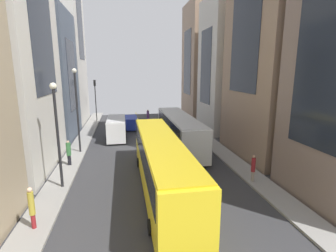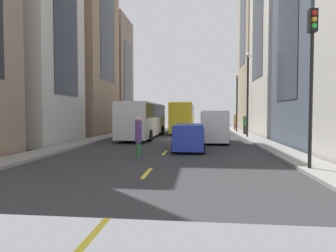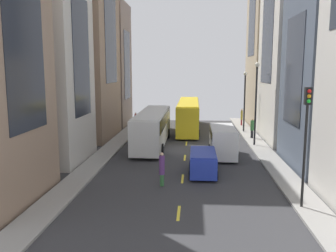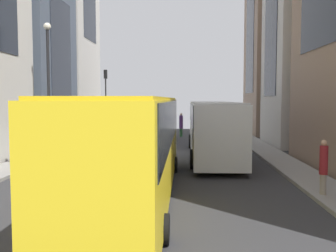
% 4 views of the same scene
% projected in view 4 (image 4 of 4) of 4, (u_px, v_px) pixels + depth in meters
% --- Properties ---
extents(ground_plane, '(39.98, 39.98, 0.00)m').
position_uv_depth(ground_plane, '(160.00, 152.00, 25.27)').
color(ground_plane, '#333335').
extents(sidewalk_west, '(1.82, 44.00, 0.15)m').
position_uv_depth(sidewalk_west, '(267.00, 152.00, 24.94)').
color(sidewalk_west, gray).
rests_on(sidewalk_west, ground).
extents(sidewalk_east, '(1.82, 44.00, 0.15)m').
position_uv_depth(sidewalk_east, '(56.00, 150.00, 25.59)').
color(sidewalk_east, gray).
rests_on(sidewalk_east, ground).
extents(lane_stripe_0, '(0.16, 2.00, 0.01)m').
position_uv_depth(lane_stripe_0, '(172.00, 128.00, 46.19)').
color(lane_stripe_0, yellow).
rests_on(lane_stripe_0, ground).
extents(lane_stripe_1, '(0.16, 2.00, 0.01)m').
position_uv_depth(lane_stripe_1, '(170.00, 132.00, 40.22)').
color(lane_stripe_1, yellow).
rests_on(lane_stripe_1, ground).
extents(lane_stripe_2, '(0.16, 2.00, 0.01)m').
position_uv_depth(lane_stripe_2, '(167.00, 138.00, 34.24)').
color(lane_stripe_2, yellow).
rests_on(lane_stripe_2, ground).
extents(lane_stripe_3, '(0.16, 2.00, 0.01)m').
position_uv_depth(lane_stripe_3, '(163.00, 146.00, 28.26)').
color(lane_stripe_3, yellow).
rests_on(lane_stripe_3, ground).
extents(lane_stripe_4, '(0.16, 2.00, 0.01)m').
position_uv_depth(lane_stripe_4, '(157.00, 159.00, 22.28)').
color(lane_stripe_4, yellow).
rests_on(lane_stripe_4, ground).
extents(lane_stripe_5, '(0.16, 2.00, 0.01)m').
position_uv_depth(lane_stripe_5, '(146.00, 181.00, 16.30)').
color(lane_stripe_5, yellow).
rests_on(lane_stripe_5, ground).
extents(lane_stripe_6, '(0.16, 2.00, 0.01)m').
position_uv_depth(lane_stripe_6, '(123.00, 229.00, 10.32)').
color(lane_stripe_6, yellow).
rests_on(lane_stripe_6, ground).
extents(building_west_0, '(7.66, 8.00, 18.42)m').
position_uv_depth(building_west_0, '(288.00, 43.00, 38.15)').
color(building_west_0, '#937760').
rests_on(building_west_0, ground).
extents(building_east_1, '(9.02, 8.59, 14.71)m').
position_uv_depth(building_east_1, '(6.00, 51.00, 30.26)').
color(building_east_1, '#4C5666').
rests_on(building_east_1, ground).
extents(city_bus_white, '(2.80, 12.97, 3.35)m').
position_uv_depth(city_bus_white, '(212.00, 124.00, 23.02)').
color(city_bus_white, silver).
rests_on(city_bus_white, ground).
extents(streetcar_yellow, '(2.70, 14.74, 3.59)m').
position_uv_depth(streetcar_yellow, '(137.00, 138.00, 13.69)').
color(streetcar_yellow, yellow).
rests_on(streetcar_yellow, ground).
extents(delivery_van_white, '(2.25, 5.40, 2.58)m').
position_uv_depth(delivery_van_white, '(118.00, 127.00, 27.66)').
color(delivery_van_white, white).
rests_on(delivery_van_white, ground).
extents(car_blue_0, '(2.00, 4.13, 1.67)m').
position_uv_depth(car_blue_0, '(150.00, 128.00, 33.07)').
color(car_blue_0, '#2338AD').
rests_on(car_blue_0, ground).
extents(pedestrian_walking_far, '(0.29, 0.29, 1.95)m').
position_uv_depth(pedestrian_walking_far, '(324.00, 165.00, 13.43)').
color(pedestrian_walking_far, gray).
rests_on(pedestrian_walking_far, ground).
extents(pedestrian_waiting_curb, '(0.36, 0.36, 2.21)m').
position_uv_depth(pedestrian_waiting_curb, '(181.00, 124.00, 35.69)').
color(pedestrian_waiting_curb, '#336B38').
rests_on(pedestrian_waiting_curb, ground).
extents(pedestrian_crossing_mid, '(0.38, 0.38, 2.11)m').
position_uv_depth(pedestrian_crossing_mid, '(19.00, 143.00, 19.74)').
color(pedestrian_crossing_mid, black).
rests_on(pedestrian_crossing_mid, ground).
extents(traffic_light_near_corner, '(0.32, 0.44, 6.40)m').
position_uv_depth(traffic_light_near_corner, '(106.00, 89.00, 39.18)').
color(traffic_light_near_corner, black).
rests_on(traffic_light_near_corner, ground).
extents(streetlamp_far, '(0.44, 0.44, 7.98)m').
position_uv_depth(streetlamp_far, '(48.00, 76.00, 23.05)').
color(streetlamp_far, black).
rests_on(streetlamp_far, ground).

